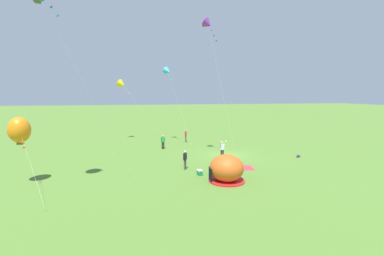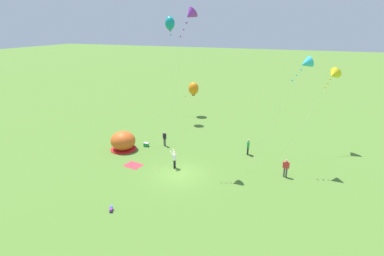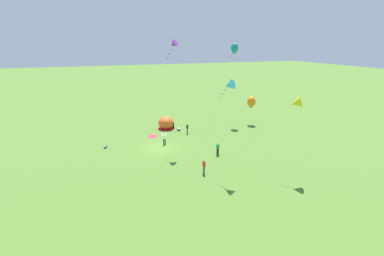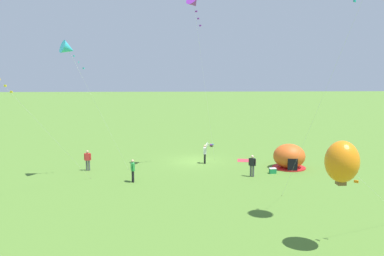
{
  "view_description": "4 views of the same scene",
  "coord_description": "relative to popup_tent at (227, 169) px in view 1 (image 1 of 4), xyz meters",
  "views": [
    {
      "loc": [
        -26.13,
        9.69,
        6.63
      ],
      "look_at": [
        -1.85,
        4.45,
        3.42
      ],
      "focal_mm": 24.0,
      "sensor_mm": 36.0,
      "label": 1
    },
    {
      "loc": [
        10.07,
        -22.49,
        13.06
      ],
      "look_at": [
        0.51,
        2.05,
        3.9
      ],
      "focal_mm": 28.0,
      "sensor_mm": 36.0,
      "label": 2
    },
    {
      "loc": [
        32.9,
        -7.01,
        13.87
      ],
      "look_at": [
        3.73,
        3.53,
        3.65
      ],
      "focal_mm": 24.0,
      "sensor_mm": 36.0,
      "label": 3
    },
    {
      "loc": [
        2.06,
        33.96,
        7.91
      ],
      "look_at": [
        0.42,
        3.15,
        3.56
      ],
      "focal_mm": 35.0,
      "sensor_mm": 36.0,
      "label": 4
    }
  ],
  "objects": [
    {
      "name": "popup_tent",
      "position": [
        0.0,
        0.0,
        0.0
      ],
      "size": [
        2.81,
        2.81,
        2.1
      ],
      "color": "#D8591E",
      "rests_on": "ground"
    },
    {
      "name": "toddler_crawling",
      "position": [
        5.6,
        -10.11,
        -0.82
      ],
      "size": [
        0.43,
        0.54,
        0.32
      ],
      "color": "purple",
      "rests_on": "ground"
    },
    {
      "name": "person_watching_sky",
      "position": [
        12.98,
        3.6,
        -0.03
      ],
      "size": [
        0.35,
        0.57,
        1.72
      ],
      "color": "black",
      "rests_on": "ground"
    },
    {
      "name": "kite_cyan",
      "position": [
        17.66,
        2.33,
        8.86
      ],
      "size": [
        4.7,
        3.34,
        10.5
      ],
      "color": "silver",
      "rests_on": "ground"
    },
    {
      "name": "kite_orange",
      "position": [
        2.46,
        15.03,
        3.1
      ],
      "size": [
        5.95,
        3.86,
        5.05
      ],
      "color": "silver",
      "rests_on": "ground"
    },
    {
      "name": "kite_purple",
      "position": [
        8.18,
        -0.72,
        12.79
      ],
      "size": [
        2.93,
        3.35,
        14.43
      ],
      "color": "silver",
      "rests_on": "ground"
    },
    {
      "name": "person_center_field",
      "position": [
        17.1,
        -0.05,
        -0.03
      ],
      "size": [
        0.59,
        0.26,
        1.72
      ],
      "color": "#4C4C51",
      "rests_on": "ground"
    },
    {
      "name": "ground_plane",
      "position": [
        7.94,
        -3.04,
        -1.0
      ],
      "size": [
        300.0,
        300.0,
        0.0
      ],
      "primitive_type": "plane",
      "color": "#517A2D"
    },
    {
      "name": "picnic_blanket",
      "position": [
        3.07,
        -3.0,
        -0.99
      ],
      "size": [
        1.9,
        1.58,
        0.01
      ],
      "primitive_type": "cube",
      "rotation": [
        0.0,
        0.0,
        -0.17
      ],
      "color": "#CC333D",
      "rests_on": "ground"
    },
    {
      "name": "person_flying_kite",
      "position": [
        7.08,
        -2.07,
        0.0
      ],
      "size": [
        0.49,
        0.68,
        1.89
      ],
      "color": "black",
      "rests_on": "ground"
    },
    {
      "name": "person_strolling",
      "position": [
        3.76,
        2.56,
        -0.03
      ],
      "size": [
        0.52,
        0.4,
        1.72
      ],
      "color": "#4C4C51",
      "rests_on": "ground"
    },
    {
      "name": "cooler_box",
      "position": [
        1.87,
        1.68,
        -0.78
      ],
      "size": [
        0.56,
        0.41,
        0.44
      ],
      "color": "#1E8C4C",
      "rests_on": "ground"
    },
    {
      "name": "kite_yellow",
      "position": [
        20.39,
        8.64,
        7.13
      ],
      "size": [
        4.93,
        7.08,
        8.87
      ],
      "color": "silver",
      "rests_on": "ground"
    }
  ]
}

